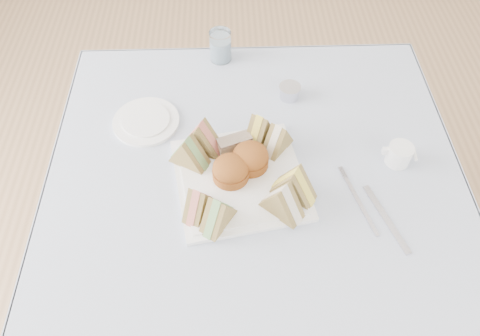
{
  "coord_description": "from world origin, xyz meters",
  "views": [
    {
      "loc": [
        -0.06,
        -0.67,
        1.66
      ],
      "look_at": [
        -0.04,
        -0.0,
        0.8
      ],
      "focal_mm": 35.0,
      "sensor_mm": 36.0,
      "label": 1
    }
  ],
  "objects_px": {
    "serving_plate": "(240,179)",
    "water_glass": "(220,46)",
    "creamer_jug": "(399,154)",
    "table": "(253,253)"
  },
  "relations": [
    {
      "from": "serving_plate",
      "to": "water_glass",
      "type": "xyz_separation_m",
      "value": [
        -0.04,
        0.46,
        0.04
      ]
    },
    {
      "from": "water_glass",
      "to": "creamer_jug",
      "type": "height_order",
      "value": "water_glass"
    },
    {
      "from": "serving_plate",
      "to": "creamer_jug",
      "type": "bearing_deg",
      "value": -3.26
    },
    {
      "from": "creamer_jug",
      "to": "table",
      "type": "bearing_deg",
      "value": -167.0
    },
    {
      "from": "serving_plate",
      "to": "water_glass",
      "type": "distance_m",
      "value": 0.46
    },
    {
      "from": "serving_plate",
      "to": "water_glass",
      "type": "relative_size",
      "value": 3.21
    },
    {
      "from": "serving_plate",
      "to": "creamer_jug",
      "type": "distance_m",
      "value": 0.4
    },
    {
      "from": "table",
      "to": "water_glass",
      "type": "xyz_separation_m",
      "value": [
        -0.08,
        0.46,
        0.42
      ]
    },
    {
      "from": "table",
      "to": "serving_plate",
      "type": "bearing_deg",
      "value": -178.47
    },
    {
      "from": "table",
      "to": "water_glass",
      "type": "relative_size",
      "value": 9.58
    }
  ]
}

